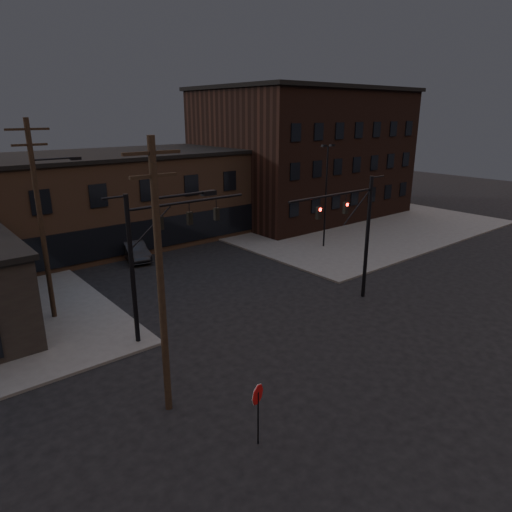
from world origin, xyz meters
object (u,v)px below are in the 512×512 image
(traffic_signal_near, at_px, (357,227))
(car_crossing, at_px, (134,250))
(stop_sign, at_px, (258,401))
(traffic_signal_far, at_px, (154,249))
(parked_car_lot_b, at_px, (276,215))
(parked_car_lot_a, at_px, (293,217))

(traffic_signal_near, height_order, car_crossing, traffic_signal_near)
(traffic_signal_near, bearing_deg, stop_sign, -154.10)
(traffic_signal_far, distance_m, parked_car_lot_b, 28.49)
(parked_car_lot_a, height_order, car_crossing, parked_car_lot_a)
(parked_car_lot_a, bearing_deg, parked_car_lot_b, 19.73)
(parked_car_lot_a, relative_size, parked_car_lot_b, 0.86)
(stop_sign, relative_size, car_crossing, 0.52)
(traffic_signal_near, relative_size, car_crossing, 1.69)
(traffic_signal_near, xyz_separation_m, car_crossing, (-7.11, 17.15, -4.15))
(stop_sign, bearing_deg, parked_car_lot_a, 44.03)
(parked_car_lot_b, height_order, car_crossing, parked_car_lot_b)
(stop_sign, bearing_deg, traffic_signal_near, 25.90)
(stop_sign, height_order, parked_car_lot_a, stop_sign)
(traffic_signal_far, height_order, car_crossing, traffic_signal_far)
(traffic_signal_far, bearing_deg, parked_car_lot_b, 35.09)
(traffic_signal_near, bearing_deg, parked_car_lot_b, 60.85)
(parked_car_lot_b, bearing_deg, traffic_signal_near, 132.71)
(traffic_signal_far, distance_m, car_crossing, 15.13)
(traffic_signal_far, bearing_deg, traffic_signal_near, -16.17)
(stop_sign, height_order, parked_car_lot_b, stop_sign)
(traffic_signal_near, relative_size, parked_car_lot_b, 1.62)
(car_crossing, bearing_deg, stop_sign, -94.70)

